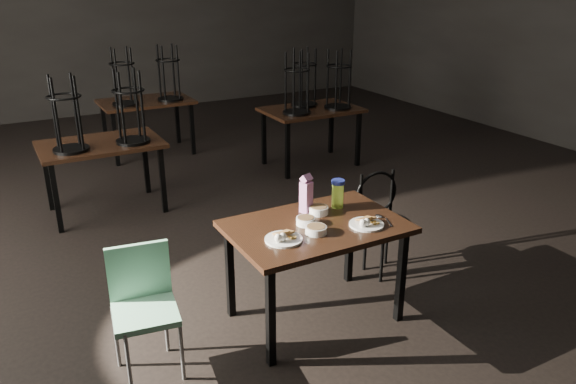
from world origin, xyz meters
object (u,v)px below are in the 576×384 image
juice_carton (306,195)px  water_bottle (338,193)px  bentwood_chair (382,215)px  main_table (316,234)px  school_chair (143,300)px

juice_carton → water_bottle: size_ratio=1.37×
bentwood_chair → water_bottle: bearing=-158.7°
juice_carton → water_bottle: 0.25m
juice_carton → main_table: bearing=-102.2°
main_table → school_chair: (-1.21, 0.04, -0.17)m
juice_carton → bentwood_chair: (0.81, 0.13, -0.38)m
bentwood_chair → school_chair: bearing=-166.6°
juice_carton → bentwood_chair: bearing=9.4°
bentwood_chair → school_chair: (-2.07, -0.31, -0.01)m
bentwood_chair → school_chair: 2.10m
water_bottle → school_chair: 1.56m
main_table → juice_carton: bearing=77.8°
juice_carton → water_bottle: juice_carton is taller
main_table → juice_carton: juice_carton is taller
main_table → bentwood_chair: bearing=22.2°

